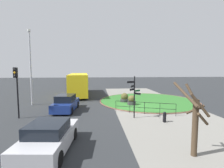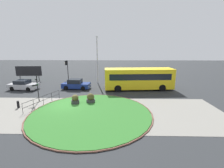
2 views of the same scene
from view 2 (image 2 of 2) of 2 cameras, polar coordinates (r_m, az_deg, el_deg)
The scene contains 15 objects.
ground at distance 18.06m, azimuth -16.45°, elevation -7.31°, with size 120.00×120.00×0.00m, color #282B2D.
sidewalk_paving at distance 16.41m, azimuth -18.45°, elevation -9.55°, with size 32.00×8.25×0.02m, color gray.
grass_island at distance 15.32m, azimuth -7.64°, elevation -10.45°, with size 11.36×11.36×0.10m, color #2D6B28.
grass_kerb_ring at distance 15.32m, azimuth -7.64°, elevation -10.44°, with size 11.67×11.67×0.11m, color brown.
signpost_directional at distance 19.76m, azimuth -25.69°, elevation -0.47°, with size 0.82×1.18×3.34m.
bollard_foreground at distance 19.10m, azimuth -31.11°, elevation -6.33°, with size 0.24×0.24×0.79m.
railing_grass_edge at distance 18.60m, azimuth -23.90°, elevation -5.12°, with size 1.81×4.81×1.04m.
bus_yellow at distance 23.39m, azimuth 9.74°, elevation 2.03°, with size 10.15×3.32×3.15m.
car_near_lane at distance 24.30m, azimuth -13.04°, elevation -0.12°, with size 4.26×2.06×1.50m.
car_far_lane at distance 26.73m, azimuth -29.62°, elevation -0.37°, with size 4.30×2.23×1.44m.
traffic_light_near at distance 27.62m, azimuth -16.20°, elevation 6.01°, with size 0.49×0.28×4.01m.
lamppost_tall at distance 27.25m, azimuth -5.42°, elevation 9.27°, with size 0.32×0.32×8.00m.
billboard_left at distance 32.86m, azimuth -28.15°, elevation 4.13°, with size 4.72×0.45×2.78m.
planter_near_signpost at distance 17.86m, azimuth -13.31°, elevation -5.68°, with size 0.88×0.88×1.09m.
planter_kerbside at distance 17.97m, azimuth -7.81°, elevation -5.31°, with size 0.98×0.98×1.11m.
Camera 2 is at (5.48, -16.05, 6.20)m, focal length 25.00 mm.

